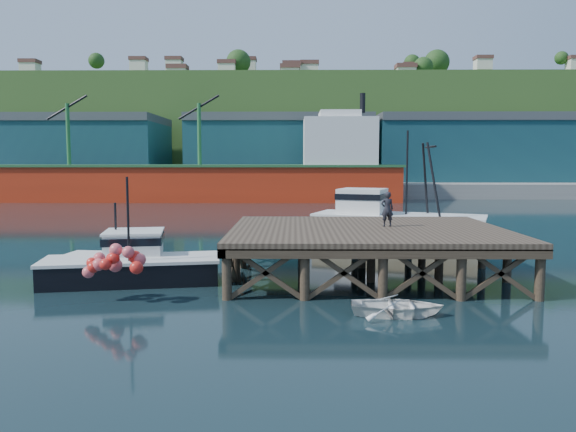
{
  "coord_description": "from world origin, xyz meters",
  "views": [
    {
      "loc": [
        2.26,
        -24.86,
        5.06
      ],
      "look_at": [
        1.97,
        2.0,
        2.44
      ],
      "focal_mm": 35.0,
      "sensor_mm": 36.0,
      "label": 1
    }
  ],
  "objects_px": {
    "boat_navy": "(124,258)",
    "boat_black": "(132,262)",
    "trawler": "(395,220)",
    "dockworker": "(387,209)",
    "dinghy": "(397,306)"
  },
  "relations": [
    {
      "from": "boat_navy",
      "to": "dockworker",
      "type": "height_order",
      "value": "dockworker"
    },
    {
      "from": "boat_black",
      "to": "trawler",
      "type": "distance_m",
      "value": 17.48
    },
    {
      "from": "boat_navy",
      "to": "trawler",
      "type": "relative_size",
      "value": 0.49
    },
    {
      "from": "boat_black",
      "to": "dockworker",
      "type": "height_order",
      "value": "boat_black"
    },
    {
      "from": "boat_navy",
      "to": "trawler",
      "type": "height_order",
      "value": "trawler"
    },
    {
      "from": "boat_black",
      "to": "dinghy",
      "type": "xyz_separation_m",
      "value": [
        10.23,
        -5.18,
        -0.5
      ]
    },
    {
      "from": "trawler",
      "to": "dockworker",
      "type": "xyz_separation_m",
      "value": [
        -2.07,
        -9.52,
        1.48
      ]
    },
    {
      "from": "boat_navy",
      "to": "boat_black",
      "type": "bearing_deg",
      "value": -57.83
    },
    {
      "from": "dinghy",
      "to": "trawler",
      "type": "bearing_deg",
      "value": -4.41
    },
    {
      "from": "dockworker",
      "to": "dinghy",
      "type": "bearing_deg",
      "value": 76.86
    },
    {
      "from": "trawler",
      "to": "dockworker",
      "type": "height_order",
      "value": "trawler"
    },
    {
      "from": "boat_navy",
      "to": "trawler",
      "type": "distance_m",
      "value": 17.03
    },
    {
      "from": "boat_navy",
      "to": "boat_black",
      "type": "height_order",
      "value": "boat_black"
    },
    {
      "from": "dockworker",
      "to": "trawler",
      "type": "bearing_deg",
      "value": -108.91
    },
    {
      "from": "boat_navy",
      "to": "boat_black",
      "type": "xyz_separation_m",
      "value": [
        0.98,
        -2.01,
        0.16
      ]
    }
  ]
}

